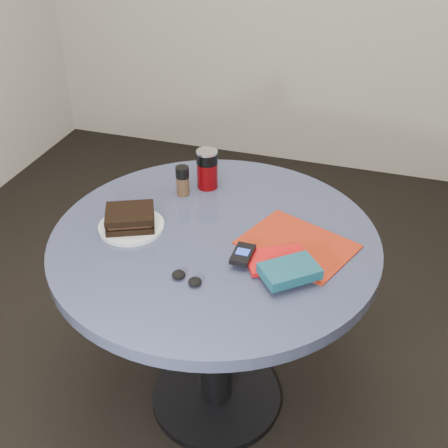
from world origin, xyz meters
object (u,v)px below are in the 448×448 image
(pepper_grinder, at_px, (183,181))
(red_book, at_px, (277,260))
(plate, at_px, (132,226))
(mp3_player, at_px, (243,254))
(sandwich, at_px, (130,218))
(soda_can, at_px, (207,169))
(magazine, at_px, (297,245))
(table, at_px, (215,278))
(novel, at_px, (290,271))
(headphones, at_px, (187,278))

(pepper_grinder, distance_m, red_book, 0.48)
(plate, distance_m, mp3_player, 0.38)
(sandwich, xyz_separation_m, soda_can, (0.14, 0.31, 0.03))
(pepper_grinder, relative_size, mp3_player, 1.09)
(red_book, bearing_deg, magazine, 41.23)
(table, relative_size, sandwich, 5.44)
(pepper_grinder, bearing_deg, soda_can, 49.49)
(magazine, bearing_deg, sandwich, -150.57)
(plate, bearing_deg, magazine, 7.29)
(soda_can, relative_size, magazine, 0.44)
(table, xyz_separation_m, soda_can, (-0.12, 0.28, 0.23))
(sandwich, height_order, magazine, sandwich)
(sandwich, bearing_deg, mp3_player, -8.98)
(table, relative_size, mp3_player, 10.57)
(magazine, xyz_separation_m, novel, (0.01, -0.17, 0.03))
(table, xyz_separation_m, novel, (0.26, -0.14, 0.20))
(plate, xyz_separation_m, sandwich, (-0.00, -0.00, 0.03))
(soda_can, distance_m, novel, 0.56)
(table, xyz_separation_m, headphones, (-0.01, -0.23, 0.17))
(plate, relative_size, magazine, 0.65)
(table, bearing_deg, pepper_grinder, 131.47)
(novel, bearing_deg, red_book, 86.95)
(soda_can, bearing_deg, headphones, -77.51)
(red_book, xyz_separation_m, headphones, (-0.22, -0.15, -0.00))
(plate, bearing_deg, table, 8.13)
(red_book, distance_m, headphones, 0.26)
(table, xyz_separation_m, sandwich, (-0.26, -0.04, 0.20))
(table, bearing_deg, mp3_player, -39.96)
(plate, bearing_deg, mp3_player, -9.15)
(plate, distance_m, soda_can, 0.35)
(magazine, relative_size, headphones, 3.13)
(soda_can, bearing_deg, magazine, -34.07)
(soda_can, xyz_separation_m, mp3_player, (0.23, -0.37, -0.04))
(magazine, height_order, mp3_player, mp3_player)
(plate, bearing_deg, red_book, -4.73)
(table, xyz_separation_m, magazine, (0.25, 0.03, 0.17))
(magazine, relative_size, mp3_player, 3.29)
(headphones, bearing_deg, sandwich, 143.60)
(soda_can, xyz_separation_m, red_book, (0.33, -0.35, -0.06))
(magazine, bearing_deg, soda_can, 167.99)
(pepper_grinder, bearing_deg, magazine, -22.14)
(sandwich, height_order, mp3_player, sandwich)
(sandwich, relative_size, soda_can, 1.34)
(soda_can, relative_size, novel, 0.90)
(magazine, bearing_deg, pepper_grinder, 179.91)
(plate, height_order, pepper_grinder, pepper_grinder)
(novel, bearing_deg, mp3_player, 123.15)
(soda_can, height_order, headphones, soda_can)
(sandwich, xyz_separation_m, pepper_grinder, (0.08, 0.24, 0.01))
(table, height_order, magazine, magazine)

